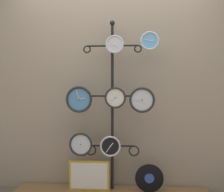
% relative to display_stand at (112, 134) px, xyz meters
% --- Properties ---
extents(shop_wall, '(4.40, 0.04, 2.80)m').
position_rel_display_stand_xyz_m(shop_wall, '(0.00, 0.16, 0.71)').
color(shop_wall, gray).
rests_on(shop_wall, ground_plane).
extents(display_stand, '(0.78, 0.33, 1.99)m').
position_rel_display_stand_xyz_m(display_stand, '(0.00, 0.00, 0.00)').
color(display_stand, black).
rests_on(display_stand, ground_plane).
extents(clock_top_center, '(0.20, 0.04, 0.20)m').
position_rel_display_stand_xyz_m(clock_top_center, '(0.03, -0.09, 1.01)').
color(clock_top_center, silver).
extents(clock_top_right, '(0.21, 0.04, 0.21)m').
position_rel_display_stand_xyz_m(clock_top_right, '(0.42, -0.07, 1.05)').
color(clock_top_right, '#60A8DB').
extents(clock_middle_left, '(0.30, 0.04, 0.30)m').
position_rel_display_stand_xyz_m(clock_middle_left, '(-0.37, -0.10, 0.40)').
color(clock_middle_left, '#4C84B2').
extents(clock_middle_center, '(0.24, 0.04, 0.24)m').
position_rel_display_stand_xyz_m(clock_middle_center, '(0.04, -0.09, 0.42)').
color(clock_middle_center, silver).
extents(clock_middle_right, '(0.28, 0.04, 0.28)m').
position_rel_display_stand_xyz_m(clock_middle_right, '(0.33, -0.12, 0.40)').
color(clock_middle_right, silver).
extents(clock_bottom_left, '(0.26, 0.04, 0.26)m').
position_rel_display_stand_xyz_m(clock_bottom_left, '(-0.35, -0.11, -0.10)').
color(clock_bottom_left, silver).
extents(clock_bottom_center, '(0.23, 0.04, 0.23)m').
position_rel_display_stand_xyz_m(clock_bottom_center, '(-0.02, -0.08, -0.12)').
color(clock_bottom_center, black).
extents(vinyl_record, '(0.32, 0.01, 0.32)m').
position_rel_display_stand_xyz_m(vinyl_record, '(0.42, -0.08, -0.47)').
color(vinyl_record, black).
rests_on(vinyl_record, low_shelf).
extents(picture_frame, '(0.46, 0.02, 0.34)m').
position_rel_display_stand_xyz_m(picture_frame, '(-0.26, -0.07, -0.46)').
color(picture_frame, gold).
rests_on(picture_frame, low_shelf).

